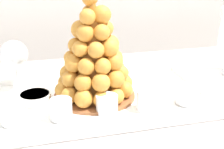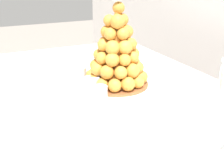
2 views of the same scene
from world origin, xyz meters
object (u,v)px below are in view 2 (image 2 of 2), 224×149
(dessert_cup_centre, at_px, (92,84))
(dessert_cup_right, at_px, (121,111))
(dessert_cup_mid_left, at_px, (80,74))
(creme_brulee_ramekin, at_px, (101,68))
(serving_tray, at_px, (111,87))
(wine_glass, at_px, (118,41))
(dessert_cup_mid_right, at_px, (100,95))
(dessert_cup_left, at_px, (72,65))
(croquembouche, at_px, (117,51))

(dessert_cup_centre, bearing_deg, dessert_cup_right, -0.05)
(dessert_cup_mid_left, height_order, creme_brulee_ramekin, dessert_cup_mid_left)
(serving_tray, relative_size, dessert_cup_mid_left, 11.51)
(serving_tray, xyz_separation_m, dessert_cup_right, (0.23, -0.08, 0.03))
(dessert_cup_centre, relative_size, wine_glass, 0.36)
(serving_tray, bearing_deg, dessert_cup_right, -18.47)
(wine_glass, bearing_deg, creme_brulee_ramekin, -64.53)
(serving_tray, distance_m, dessert_cup_mid_right, 0.15)
(dessert_cup_right, bearing_deg, dessert_cup_mid_left, -179.49)
(dessert_cup_left, relative_size, creme_brulee_ramekin, 0.62)
(dessert_cup_left, relative_size, dessert_cup_centre, 0.97)
(serving_tray, distance_m, creme_brulee_ramekin, 0.18)
(croquembouche, relative_size, dessert_cup_mid_left, 6.28)
(dessert_cup_left, bearing_deg, creme_brulee_ramekin, 63.24)
(dessert_cup_left, xyz_separation_m, creme_brulee_ramekin, (0.06, 0.11, -0.01))
(croquembouche, bearing_deg, dessert_cup_left, -156.12)
(dessert_cup_right, relative_size, wine_glass, 0.39)
(dessert_cup_centre, height_order, wine_glass, wine_glass)
(wine_glass, bearing_deg, dessert_cup_centre, -43.61)
(croquembouche, distance_m, dessert_cup_left, 0.26)
(croquembouche, bearing_deg, dessert_cup_right, -23.40)
(dessert_cup_mid_right, distance_m, dessert_cup_right, 0.12)
(croquembouche, xyz_separation_m, creme_brulee_ramekin, (-0.17, 0.01, -0.12))
(dessert_cup_left, distance_m, creme_brulee_ramekin, 0.12)
(dessert_cup_left, distance_m, dessert_cup_mid_right, 0.34)
(dessert_cup_right, bearing_deg, dessert_cup_centre, 179.95)
(dessert_cup_left, bearing_deg, dessert_cup_mid_left, -3.69)
(dessert_cup_mid_left, distance_m, dessert_cup_mid_right, 0.22)
(dessert_cup_mid_left, bearing_deg, croquembouche, 45.13)
(dessert_cup_mid_right, distance_m, creme_brulee_ramekin, 0.31)
(dessert_cup_left, distance_m, dessert_cup_right, 0.46)
(dessert_cup_mid_right, bearing_deg, serving_tray, 141.36)
(dessert_cup_mid_left, distance_m, creme_brulee_ramekin, 0.13)
(serving_tray, xyz_separation_m, creme_brulee_ramekin, (-0.17, 0.04, 0.02))
(serving_tray, height_order, dessert_cup_right, dessert_cup_right)
(croquembouche, relative_size, dessert_cup_right, 5.51)
(croquembouche, distance_m, wine_glass, 0.25)
(dessert_cup_mid_left, relative_size, wine_glass, 0.34)
(dessert_cup_centre, relative_size, dessert_cup_right, 0.92)
(dessert_cup_mid_left, height_order, dessert_cup_right, dessert_cup_mid_left)
(croquembouche, height_order, dessert_cup_left, croquembouche)
(serving_tray, height_order, dessert_cup_left, dessert_cup_left)
(dessert_cup_mid_left, relative_size, creme_brulee_ramekin, 0.61)
(creme_brulee_ramekin, bearing_deg, serving_tray, -11.81)
(dessert_cup_mid_right, height_order, dessert_cup_right, dessert_cup_mid_right)
(dessert_cup_mid_right, bearing_deg, dessert_cup_right, 5.38)
(dessert_cup_right, bearing_deg, dessert_cup_left, 179.44)
(dessert_cup_mid_right, height_order, creme_brulee_ramekin, dessert_cup_mid_right)
(dessert_cup_left, relative_size, wine_glass, 0.35)
(dessert_cup_left, bearing_deg, wine_glass, 88.38)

